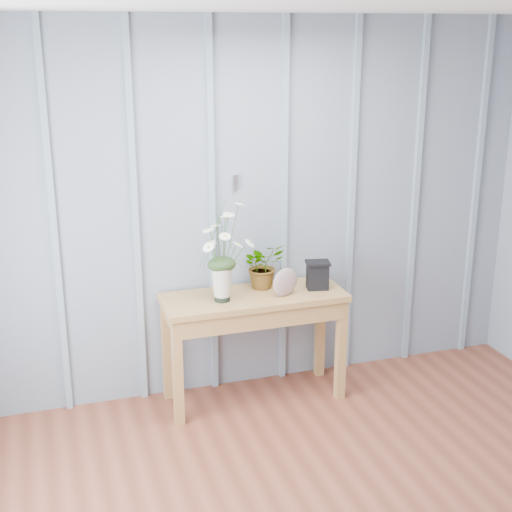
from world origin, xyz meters
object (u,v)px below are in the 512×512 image
object	(u,v)px
daisy_vase	(221,241)
felt_disc_vessel	(285,282)
carved_box	(318,275)
sideboard	(254,311)

from	to	relation	value
daisy_vase	felt_disc_vessel	world-z (taller)	daisy_vase
carved_box	felt_disc_vessel	bearing A→B (deg)	-166.54
felt_disc_vessel	carved_box	size ratio (longest dim) A/B	0.99
carved_box	sideboard	bearing A→B (deg)	177.18
daisy_vase	sideboard	bearing A→B (deg)	10.27
sideboard	carved_box	size ratio (longest dim) A/B	6.31
sideboard	felt_disc_vessel	bearing A→B (deg)	-23.33
daisy_vase	carved_box	world-z (taller)	daisy_vase
felt_disc_vessel	sideboard	bearing A→B (deg)	140.14
sideboard	carved_box	distance (m)	0.49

